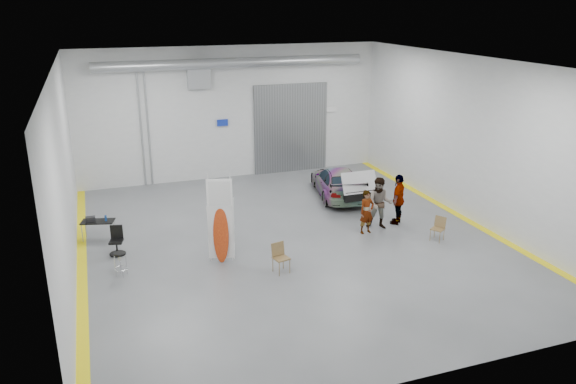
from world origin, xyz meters
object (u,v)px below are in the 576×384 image
object	(u,v)px
person_a	(367,212)
folding_chair_far	(437,233)
shop_stool	(121,264)
person_c	(398,199)
work_table	(96,221)
surfboard_display	(223,227)
person_b	(380,203)
folding_chair_near	(281,264)
office_chair	(116,242)
sedan_car	(338,182)

from	to	relation	value
person_a	folding_chair_far	world-z (taller)	person_a
shop_stool	person_c	bearing A→B (deg)	5.61
work_table	surfboard_display	bearing A→B (deg)	-39.88
person_b	folding_chair_far	bearing A→B (deg)	-21.67
work_table	person_b	bearing A→B (deg)	-13.35
folding_chair_near	office_chair	world-z (taller)	office_chair
person_c	work_table	xyz separation A→B (m)	(-10.52, 2.11, -0.26)
shop_stool	office_chair	world-z (taller)	office_chair
surfboard_display	work_table	size ratio (longest dim) A/B	2.43
person_a	person_c	size ratio (longest dim) A/B	0.84
shop_stool	office_chair	distance (m)	1.64
work_table	person_c	bearing A→B (deg)	-11.32
person_a	folding_chair_far	distance (m)	2.50
office_chair	sedan_car	bearing A→B (deg)	32.08
sedan_car	person_c	world-z (taller)	person_c
surfboard_display	folding_chair_near	world-z (taller)	surfboard_display
sedan_car	surfboard_display	xyz separation A→B (m)	(-5.99, -4.59, 0.55)
person_c	work_table	world-z (taller)	person_c
person_c	folding_chair_near	distance (m)	5.87
folding_chair_far	office_chair	bearing A→B (deg)	-135.77
person_b	work_table	xyz separation A→B (m)	(-9.66, 2.29, -0.27)
folding_chair_far	work_table	bearing A→B (deg)	-142.01
person_a	office_chair	world-z (taller)	person_a
sedan_car	person_c	size ratio (longest dim) A/B	2.24
sedan_car	folding_chair_far	world-z (taller)	sedan_car
person_c	folding_chair_near	xyz separation A→B (m)	(-5.34, -2.35, -0.66)
surfboard_display	work_table	xyz separation A→B (m)	(-3.73, 3.11, -0.49)
person_b	person_c	bearing A→B (deg)	42.09
person_c	surfboard_display	xyz separation A→B (m)	(-6.79, -1.01, 0.22)
work_table	office_chair	distance (m)	1.57
surfboard_display	person_c	bearing A→B (deg)	24.96
folding_chair_near	person_a	bearing A→B (deg)	13.55
work_table	office_chair	xyz separation A→B (m)	(0.56, -1.44, -0.27)
sedan_car	surfboard_display	size ratio (longest dim) A/B	1.47
folding_chair_far	person_b	bearing A→B (deg)	-173.76
person_b	sedan_car	bearing A→B (deg)	119.10
person_a	person_b	size ratio (longest dim) A/B	0.83
person_a	person_b	distance (m)	0.71
sedan_car	office_chair	bearing A→B (deg)	29.42
person_a	sedan_car	bearing A→B (deg)	70.36
person_b	office_chair	size ratio (longest dim) A/B	2.02
person_c	person_b	bearing A→B (deg)	-32.73
person_a	office_chair	xyz separation A→B (m)	(-8.45, 1.09, -0.38)
work_table	sedan_car	bearing A→B (deg)	8.65
person_c	shop_stool	world-z (taller)	person_c
folding_chair_far	surfboard_display	bearing A→B (deg)	-128.88
person_c	office_chair	bearing A→B (deg)	-48.65
sedan_car	person_a	distance (m)	4.08
sedan_car	shop_stool	size ratio (longest dim) A/B	5.66
sedan_car	work_table	size ratio (longest dim) A/B	3.57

